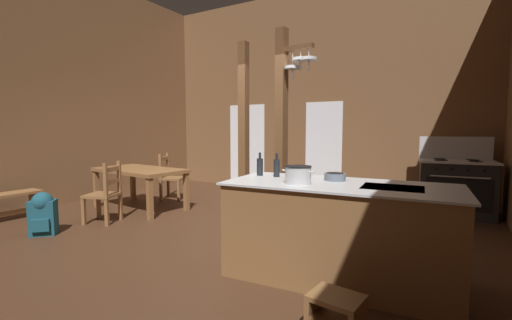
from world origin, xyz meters
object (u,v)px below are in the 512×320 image
object	(u,v)px
dining_table	(140,173)
bottle_tall_on_counter	(277,168)
step_stool	(336,312)
bottle_short_on_counter	(260,166)
stove_range	(455,187)
backpack	(43,212)
ladderback_chair_near_window	(171,177)
ladderback_chair_by_post	(105,194)
mixing_bowl_on_counter	(335,177)
stockpot_on_counter	(298,175)
kitchen_island	(338,232)

from	to	relation	value
dining_table	bottle_tall_on_counter	size ratio (longest dim) A/B	6.92
step_stool	bottle_short_on_counter	world-z (taller)	bottle_short_on_counter
stove_range	backpack	bearing A→B (deg)	-139.95
step_stool	stove_range	bearing A→B (deg)	80.62
dining_table	backpack	size ratio (longest dim) A/B	2.98
ladderback_chair_near_window	bottle_tall_on_counter	xyz separation A→B (m)	(3.43, -1.91, 0.59)
step_stool	ladderback_chair_by_post	bearing A→B (deg)	164.83
dining_table	bottle_short_on_counter	distance (m)	3.21
mixing_bowl_on_counter	ladderback_chair_near_window	bearing A→B (deg)	155.54
backpack	mixing_bowl_on_counter	distance (m)	3.97
step_stool	backpack	bearing A→B (deg)	176.67
stockpot_on_counter	bottle_short_on_counter	size ratio (longest dim) A/B	1.26
kitchen_island	mixing_bowl_on_counter	size ratio (longest dim) A/B	10.50
kitchen_island	bottle_short_on_counter	size ratio (longest dim) A/B	8.63
ladderback_chair_near_window	ladderback_chair_by_post	distance (m)	1.91
ladderback_chair_by_post	bottle_short_on_counter	bearing A→B (deg)	-0.96
stove_range	ladderback_chair_by_post	bearing A→B (deg)	-145.19
dining_table	bottle_short_on_counter	size ratio (longest dim) A/B	6.90
bottle_tall_on_counter	bottle_short_on_counter	world-z (taller)	same
backpack	stove_range	bearing A→B (deg)	40.05
dining_table	bottle_short_on_counter	bearing A→B (deg)	-17.36
step_stool	stockpot_on_counter	world-z (taller)	stockpot_on_counter
stove_range	mixing_bowl_on_counter	size ratio (longest dim) A/B	6.23
mixing_bowl_on_counter	bottle_short_on_counter	bearing A→B (deg)	-175.92
dining_table	bottle_short_on_counter	xyz separation A→B (m)	(3.04, -0.95, 0.39)
dining_table	mixing_bowl_on_counter	bearing A→B (deg)	-12.93
step_stool	ladderback_chair_by_post	distance (m)	4.15
ladderback_chair_near_window	kitchen_island	bearing A→B (deg)	-25.89
kitchen_island	dining_table	distance (m)	4.12
dining_table	ladderback_chair_near_window	size ratio (longest dim) A/B	1.87
step_stool	backpack	distance (m)	4.19
backpack	bottle_tall_on_counter	xyz separation A→B (m)	(3.19, 0.79, 0.73)
backpack	dining_table	bearing A→B (deg)	92.16
ladderback_chair_by_post	backpack	world-z (taller)	ladderback_chair_by_post
ladderback_chair_near_window	mixing_bowl_on_counter	bearing A→B (deg)	-24.46
ladderback_chair_near_window	stockpot_on_counter	bearing A→B (deg)	-30.24
ladderback_chair_near_window	ladderback_chair_by_post	world-z (taller)	same
kitchen_island	ladderback_chair_near_window	bearing A→B (deg)	154.11
stockpot_on_counter	bottle_short_on_counter	world-z (taller)	bottle_short_on_counter
backpack	kitchen_island	bearing A→B (deg)	9.90
stockpot_on_counter	stove_range	bearing A→B (deg)	70.00
stove_range	mixing_bowl_on_counter	distance (m)	3.48
bottle_short_on_counter	kitchen_island	bearing A→B (deg)	-6.70
ladderback_chair_by_post	backpack	bearing A→B (deg)	-102.38
backpack	stockpot_on_counter	distance (m)	3.67
backpack	stockpot_on_counter	size ratio (longest dim) A/B	1.84
stove_range	stockpot_on_counter	xyz separation A→B (m)	(-1.33, -3.64, 0.54)
step_stool	mixing_bowl_on_counter	distance (m)	1.40
stockpot_on_counter	mixing_bowl_on_counter	size ratio (longest dim) A/B	1.53
kitchen_island	ladderback_chair_near_window	distance (m)	4.61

